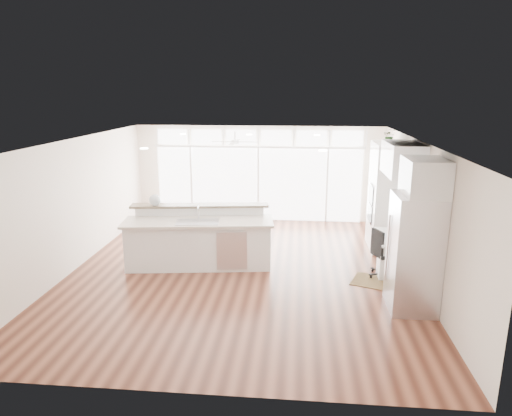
# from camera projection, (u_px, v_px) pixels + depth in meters

# --- Properties ---
(floor) EXTENTS (7.00, 8.00, 0.02)m
(floor) POSITION_uv_depth(u_px,v_px,m) (241.00, 271.00, 9.51)
(floor) COLOR #482116
(floor) RESTS_ON ground
(ceiling) EXTENTS (7.00, 8.00, 0.02)m
(ceiling) POSITION_uv_depth(u_px,v_px,m) (240.00, 141.00, 8.83)
(ceiling) COLOR white
(ceiling) RESTS_ON wall_back
(wall_back) EXTENTS (7.00, 0.04, 2.70)m
(wall_back) POSITION_uv_depth(u_px,v_px,m) (259.00, 174.00, 13.02)
(wall_back) COLOR white
(wall_back) RESTS_ON floor
(wall_front) EXTENTS (7.00, 0.04, 2.70)m
(wall_front) POSITION_uv_depth(u_px,v_px,m) (198.00, 294.00, 5.31)
(wall_front) COLOR white
(wall_front) RESTS_ON floor
(wall_left) EXTENTS (0.04, 8.00, 2.70)m
(wall_left) POSITION_uv_depth(u_px,v_px,m) (74.00, 204.00, 9.49)
(wall_left) COLOR white
(wall_left) RESTS_ON floor
(wall_right) EXTENTS (0.04, 8.00, 2.70)m
(wall_right) POSITION_uv_depth(u_px,v_px,m) (420.00, 213.00, 8.85)
(wall_right) COLOR white
(wall_right) RESTS_ON floor
(glass_wall) EXTENTS (5.80, 0.06, 2.08)m
(glass_wall) POSITION_uv_depth(u_px,v_px,m) (258.00, 184.00, 13.04)
(glass_wall) COLOR silver
(glass_wall) RESTS_ON wall_back
(transom_row) EXTENTS (5.90, 0.06, 0.40)m
(transom_row) POSITION_uv_depth(u_px,v_px,m) (258.00, 138.00, 12.71)
(transom_row) COLOR silver
(transom_row) RESTS_ON wall_back
(desk_window) EXTENTS (0.04, 0.85, 0.85)m
(desk_window) POSITION_uv_depth(u_px,v_px,m) (415.00, 199.00, 9.09)
(desk_window) COLOR white
(desk_window) RESTS_ON wall_right
(ceiling_fan) EXTENTS (1.16, 1.16, 0.32)m
(ceiling_fan) POSITION_uv_depth(u_px,v_px,m) (235.00, 138.00, 11.63)
(ceiling_fan) COLOR white
(ceiling_fan) RESTS_ON ceiling
(recessed_lights) EXTENTS (3.40, 3.00, 0.02)m
(recessed_lights) POSITION_uv_depth(u_px,v_px,m) (242.00, 141.00, 9.03)
(recessed_lights) COLOR white
(recessed_lights) RESTS_ON ceiling
(oven_cabinet) EXTENTS (0.64, 1.20, 2.50)m
(oven_cabinet) POSITION_uv_depth(u_px,v_px,m) (385.00, 197.00, 10.64)
(oven_cabinet) COLOR white
(oven_cabinet) RESTS_ON floor
(desk_nook) EXTENTS (0.72, 1.30, 0.76)m
(desk_nook) POSITION_uv_depth(u_px,v_px,m) (393.00, 254.00, 9.41)
(desk_nook) COLOR white
(desk_nook) RESTS_ON floor
(upper_cabinets) EXTENTS (0.64, 1.30, 0.64)m
(upper_cabinets) POSITION_uv_depth(u_px,v_px,m) (403.00, 159.00, 8.92)
(upper_cabinets) COLOR white
(upper_cabinets) RESTS_ON wall_right
(refrigerator) EXTENTS (0.76, 0.90, 2.00)m
(refrigerator) POSITION_uv_depth(u_px,v_px,m) (414.00, 253.00, 7.67)
(refrigerator) COLOR silver
(refrigerator) RESTS_ON floor
(fridge_cabinet) EXTENTS (0.64, 0.90, 0.60)m
(fridge_cabinet) POSITION_uv_depth(u_px,v_px,m) (425.00, 177.00, 7.34)
(fridge_cabinet) COLOR white
(fridge_cabinet) RESTS_ON wall_right
(framed_photos) EXTENTS (0.06, 0.22, 0.80)m
(framed_photos) POSITION_uv_depth(u_px,v_px,m) (407.00, 199.00, 9.73)
(framed_photos) COLOR black
(framed_photos) RESTS_ON wall_right
(kitchen_island) EXTENTS (3.25, 1.57, 1.24)m
(kitchen_island) POSITION_uv_depth(u_px,v_px,m) (199.00, 238.00, 9.63)
(kitchen_island) COLOR white
(kitchen_island) RESTS_ON floor
(rug) EXTENTS (1.16, 1.00, 0.01)m
(rug) POSITION_uv_depth(u_px,v_px,m) (378.00, 282.00, 8.93)
(rug) COLOR #362411
(rug) RESTS_ON floor
(office_chair) EXTENTS (0.66, 0.64, 0.99)m
(office_chair) POSITION_uv_depth(u_px,v_px,m) (386.00, 253.00, 9.11)
(office_chair) COLOR black
(office_chair) RESTS_ON floor
(fishbowl) EXTENTS (0.31, 0.31, 0.25)m
(fishbowl) POSITION_uv_depth(u_px,v_px,m) (155.00, 200.00, 9.80)
(fishbowl) COLOR silver
(fishbowl) RESTS_ON kitchen_island
(monitor) EXTENTS (0.12, 0.45, 0.37)m
(monitor) POSITION_uv_depth(u_px,v_px,m) (391.00, 228.00, 9.28)
(monitor) COLOR black
(monitor) RESTS_ON desk_nook
(keyboard) EXTENTS (0.15, 0.30, 0.01)m
(keyboard) POSITION_uv_depth(u_px,v_px,m) (382.00, 236.00, 9.34)
(keyboard) COLOR silver
(keyboard) RESTS_ON desk_nook
(potted_plant) EXTENTS (0.32, 0.35, 0.25)m
(potted_plant) POSITION_uv_depth(u_px,v_px,m) (390.00, 137.00, 10.29)
(potted_plant) COLOR #275123
(potted_plant) RESTS_ON oven_cabinet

